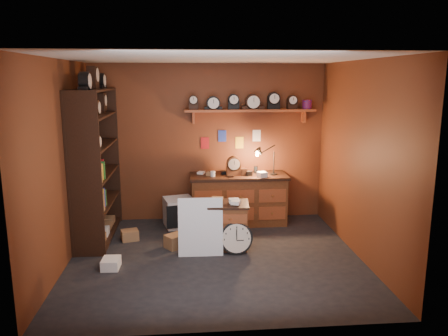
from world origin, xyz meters
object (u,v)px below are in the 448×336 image
low_cabinet (228,223)px  big_round_clock (236,238)px  workbench (238,196)px  shelving_unit (93,159)px

low_cabinet → big_round_clock: size_ratio=1.63×
workbench → big_round_clock: (-0.19, -1.34, -0.25)m
low_cabinet → workbench: bearing=80.8°
workbench → big_round_clock: bearing=-98.0°
low_cabinet → big_round_clock: 0.31m
big_round_clock → low_cabinet: bearing=109.6°
shelving_unit → workbench: shelving_unit is taller
workbench → big_round_clock: workbench is taller
low_cabinet → big_round_clock: low_cabinet is taller
shelving_unit → big_round_clock: shelving_unit is taller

